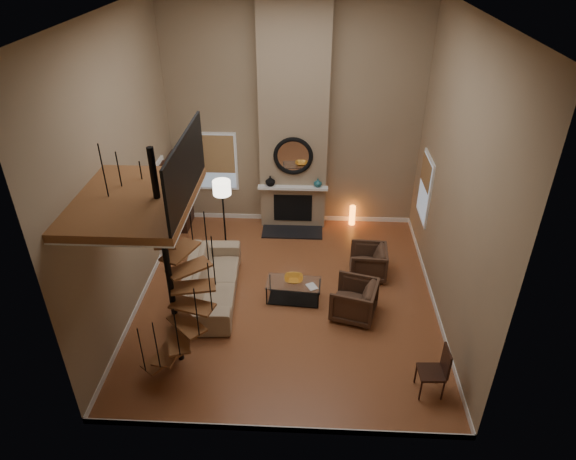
{
  "coord_description": "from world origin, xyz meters",
  "views": [
    {
      "loc": [
        0.43,
        -8.26,
        6.68
      ],
      "look_at": [
        0.0,
        0.4,
        1.4
      ],
      "focal_mm": 31.72,
      "sensor_mm": 36.0,
      "label": 1
    }
  ],
  "objects_px": {
    "hutch": "(179,192)",
    "armchair_far": "(358,301)",
    "accent_lamp": "(352,216)",
    "side_chair": "(437,369)",
    "sofa": "(211,280)",
    "floor_lamp": "(222,193)",
    "coffee_table": "(294,289)",
    "armchair_near": "(371,262)"
  },
  "relations": [
    {
      "from": "accent_lamp",
      "to": "armchair_far",
      "type": "bearing_deg",
      "value": -91.69
    },
    {
      "from": "coffee_table",
      "to": "side_chair",
      "type": "bearing_deg",
      "value": -43.34
    },
    {
      "from": "armchair_near",
      "to": "side_chair",
      "type": "height_order",
      "value": "side_chair"
    },
    {
      "from": "armchair_far",
      "to": "side_chair",
      "type": "distance_m",
      "value": 2.19
    },
    {
      "from": "armchair_far",
      "to": "coffee_table",
      "type": "relative_size",
      "value": 0.74
    },
    {
      "from": "armchair_near",
      "to": "coffee_table",
      "type": "bearing_deg",
      "value": -57.4
    },
    {
      "from": "accent_lamp",
      "to": "coffee_table",
      "type": "bearing_deg",
      "value": -113.6
    },
    {
      "from": "hutch",
      "to": "sofa",
      "type": "distance_m",
      "value": 3.13
    },
    {
      "from": "hutch",
      "to": "accent_lamp",
      "type": "distance_m",
      "value": 4.39
    },
    {
      "from": "armchair_near",
      "to": "accent_lamp",
      "type": "relative_size",
      "value": 1.46
    },
    {
      "from": "hutch",
      "to": "sofa",
      "type": "xyz_separation_m",
      "value": [
        1.24,
        -2.82,
        -0.55
      ]
    },
    {
      "from": "armchair_far",
      "to": "accent_lamp",
      "type": "xyz_separation_m",
      "value": [
        0.1,
        3.55,
        -0.1
      ]
    },
    {
      "from": "sofa",
      "to": "armchair_near",
      "type": "relative_size",
      "value": 3.28
    },
    {
      "from": "armchair_near",
      "to": "side_chair",
      "type": "relative_size",
      "value": 0.86
    },
    {
      "from": "sofa",
      "to": "coffee_table",
      "type": "distance_m",
      "value": 1.71
    },
    {
      "from": "coffee_table",
      "to": "floor_lamp",
      "type": "bearing_deg",
      "value": 130.76
    },
    {
      "from": "armchair_far",
      "to": "coffee_table",
      "type": "bearing_deg",
      "value": -92.01
    },
    {
      "from": "sofa",
      "to": "armchair_far",
      "type": "relative_size",
      "value": 3.05
    },
    {
      "from": "floor_lamp",
      "to": "coffee_table",
      "type": "bearing_deg",
      "value": -49.24
    },
    {
      "from": "side_chair",
      "to": "armchair_far",
      "type": "bearing_deg",
      "value": 121.3
    },
    {
      "from": "coffee_table",
      "to": "side_chair",
      "type": "relative_size",
      "value": 1.24
    },
    {
      "from": "sofa",
      "to": "floor_lamp",
      "type": "distance_m",
      "value": 2.16
    },
    {
      "from": "floor_lamp",
      "to": "side_chair",
      "type": "distance_m",
      "value": 5.97
    },
    {
      "from": "coffee_table",
      "to": "accent_lamp",
      "type": "bearing_deg",
      "value": 66.4
    },
    {
      "from": "sofa",
      "to": "armchair_far",
      "type": "height_order",
      "value": "sofa"
    },
    {
      "from": "armchair_near",
      "to": "hutch",
      "type": "bearing_deg",
      "value": -109.93
    },
    {
      "from": "hutch",
      "to": "floor_lamp",
      "type": "height_order",
      "value": "hutch"
    },
    {
      "from": "hutch",
      "to": "coffee_table",
      "type": "bearing_deg",
      "value": -44.44
    },
    {
      "from": "coffee_table",
      "to": "floor_lamp",
      "type": "distance_m",
      "value": 2.84
    },
    {
      "from": "armchair_near",
      "to": "floor_lamp",
      "type": "height_order",
      "value": "floor_lamp"
    },
    {
      "from": "sofa",
      "to": "side_chair",
      "type": "xyz_separation_m",
      "value": [
        4.11,
        -2.34,
        0.13
      ]
    },
    {
      "from": "hutch",
      "to": "armchair_near",
      "type": "bearing_deg",
      "value": -23.01
    },
    {
      "from": "floor_lamp",
      "to": "side_chair",
      "type": "relative_size",
      "value": 1.87
    },
    {
      "from": "hutch",
      "to": "accent_lamp",
      "type": "height_order",
      "value": "hutch"
    },
    {
      "from": "hutch",
      "to": "coffee_table",
      "type": "distance_m",
      "value": 4.18
    },
    {
      "from": "armchair_near",
      "to": "side_chair",
      "type": "xyz_separation_m",
      "value": [
        0.75,
        -3.2,
        0.17
      ]
    },
    {
      "from": "hutch",
      "to": "armchair_far",
      "type": "height_order",
      "value": "hutch"
    },
    {
      "from": "accent_lamp",
      "to": "floor_lamp",
      "type": "bearing_deg",
      "value": -159.2
    },
    {
      "from": "sofa",
      "to": "armchair_near",
      "type": "bearing_deg",
      "value": -78.72
    },
    {
      "from": "armchair_far",
      "to": "coffee_table",
      "type": "xyz_separation_m",
      "value": [
        -1.27,
        0.4,
        -0.07
      ]
    },
    {
      "from": "sofa",
      "to": "armchair_far",
      "type": "distance_m",
      "value": 3.01
    },
    {
      "from": "armchair_far",
      "to": "side_chair",
      "type": "bearing_deg",
      "value": 46.9
    }
  ]
}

